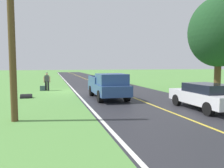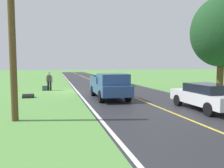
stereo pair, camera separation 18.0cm
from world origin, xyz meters
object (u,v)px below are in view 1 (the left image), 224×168
Objects in this scene: tree_far_side_near at (219,32)px; sedan_mid_oncoming at (205,96)px; suitcase_carried at (42,88)px; utility_pole_roadside at (12,35)px; sedan_near_oncoming at (115,79)px; pickup_truck_passing at (108,85)px; hitchhiker_walking at (47,80)px.

tree_far_side_near reaches higher than sedan_mid_oncoming.
tree_far_side_near is (-14.00, 6.53, 4.83)m from suitcase_carried.
tree_far_side_near is 1.78× the size of sedan_mid_oncoming.
utility_pole_roadside reaches higher than sedan_mid_oncoming.
suitcase_carried is 9.61m from sedan_near_oncoming.
sedan_mid_oncoming is at bearing 37.30° from suitcase_carried.
suitcase_carried is 16.19m from tree_far_side_near.
pickup_truck_passing is 1.22× the size of sedan_mid_oncoming.
pickup_truck_passing is 1.22× the size of sedan_near_oncoming.
tree_far_side_near is at bearing -179.94° from pickup_truck_passing.
sedan_mid_oncoming is at bearing 44.61° from tree_far_side_near.
sedan_near_oncoming is 18.78m from utility_pole_roadside.
hitchhiker_walking is at bearing -54.29° from sedan_mid_oncoming.
utility_pole_roadside is (9.55, -0.02, 2.88)m from sedan_mid_oncoming.
utility_pole_roadside is at bearing -3.44° from suitcase_carried.
hitchhiker_walking is 9.19m from sedan_near_oncoming.
hitchhiker_walking is 0.86m from suitcase_carried.
tree_far_side_near is (-13.58, 6.61, 4.09)m from hitchhiker_walking.
utility_pole_roadside is (9.18, 16.13, 2.88)m from sedan_near_oncoming.
tree_far_side_near is at bearing -135.39° from sedan_mid_oncoming.
tree_far_side_near reaches higher than suitcase_carried.
sedan_near_oncoming is at bearing -88.70° from sedan_mid_oncoming.
hitchhiker_walking is at bearing -25.96° from tree_far_side_near.
suitcase_carried is 12.12m from utility_pole_roadside.
sedan_mid_oncoming is at bearing 179.90° from utility_pole_roadside.
sedan_mid_oncoming is (-8.42, 11.71, -0.23)m from hitchhiker_walking.
tree_far_side_near is at bearing 154.04° from hitchhiker_walking.
suitcase_carried is 8.11m from pickup_truck_passing.
hitchhiker_walking is 15.65m from tree_far_side_near.
hitchhiker_walking reaches higher than sedan_mid_oncoming.
sedan_near_oncoming is (-8.47, -4.52, 0.52)m from suitcase_carried.
utility_pole_roadside reaches higher than sedan_near_oncoming.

